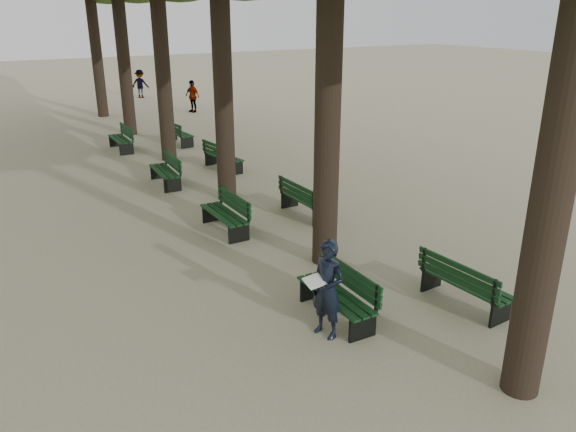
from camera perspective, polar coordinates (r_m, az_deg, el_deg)
ground at (r=9.22m, az=6.36°, el=-13.36°), size 120.00×120.00×0.00m
bench_left_0 at (r=9.92m, az=4.88°, el=-8.87°), size 0.60×1.81×0.92m
bench_left_1 at (r=13.65m, az=-6.45°, el=-0.49°), size 0.57×1.80×0.92m
bench_left_2 at (r=17.60m, az=-12.37°, el=3.94°), size 0.67×1.83×0.92m
bench_left_3 at (r=22.43m, az=-16.61°, el=7.07°), size 0.58×1.80×0.92m
bench_right_0 at (r=10.75m, az=17.48°, el=-7.35°), size 0.68×1.83×0.92m
bench_right_1 at (r=14.61m, az=1.75°, el=1.05°), size 0.58×1.80×0.92m
bench_right_2 at (r=19.01m, az=-6.57°, el=5.50°), size 0.78×1.85×0.92m
bench_right_3 at (r=22.94m, az=-11.02°, el=7.83°), size 0.70×1.84×0.92m
man_with_map at (r=9.15m, az=4.01°, el=-7.43°), size 0.70×0.74×1.69m
pedestrian_c at (r=30.15m, az=-9.70°, el=11.90°), size 0.66×1.01×1.64m
pedestrian_b at (r=35.85m, az=-14.78°, el=12.86°), size 1.05×0.92×1.66m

